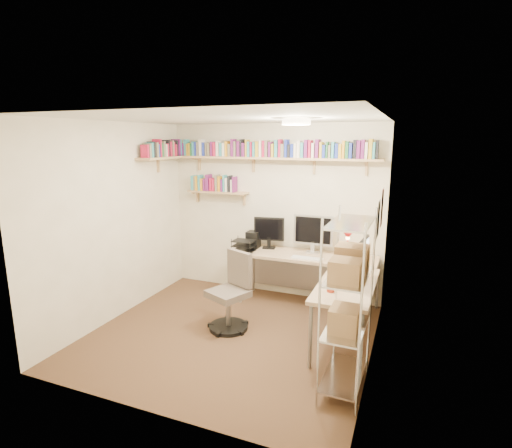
# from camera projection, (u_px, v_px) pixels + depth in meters

# --- Properties ---
(ground) EXTENTS (3.20, 3.20, 0.00)m
(ground) POSITION_uv_depth(u_px,v_px,m) (231.00, 335.00, 4.75)
(ground) COLOR #3F2E1B
(ground) RESTS_ON ground
(room_shell) EXTENTS (3.24, 3.04, 2.52)m
(room_shell) POSITION_uv_depth(u_px,v_px,m) (229.00, 207.00, 4.43)
(room_shell) COLOR beige
(room_shell) RESTS_ON ground
(wall_shelves) EXTENTS (3.12, 1.09, 0.80)m
(wall_shelves) POSITION_uv_depth(u_px,v_px,m) (242.00, 157.00, 5.65)
(wall_shelves) COLOR tan
(wall_shelves) RESTS_ON ground
(corner_desk) EXTENTS (2.00, 1.86, 1.27)m
(corner_desk) POSITION_uv_depth(u_px,v_px,m) (307.00, 261.00, 5.22)
(corner_desk) COLOR tan
(corner_desk) RESTS_ON ground
(office_chair) EXTENTS (0.55, 0.56, 0.95)m
(office_chair) POSITION_uv_depth(u_px,v_px,m) (231.00, 297.00, 4.86)
(office_chair) COLOR black
(office_chair) RESTS_ON ground
(wire_rack) EXTENTS (0.37, 0.73, 1.67)m
(wire_rack) POSITION_uv_depth(u_px,v_px,m) (347.00, 289.00, 3.52)
(wire_rack) COLOR silver
(wire_rack) RESTS_ON ground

